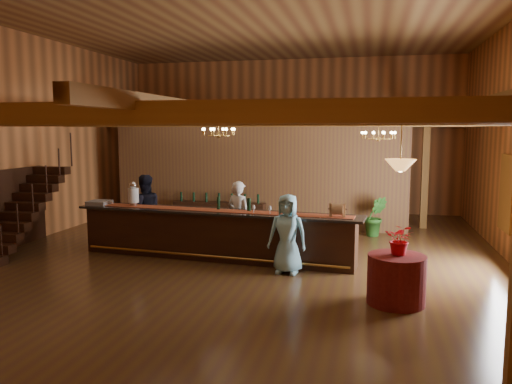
% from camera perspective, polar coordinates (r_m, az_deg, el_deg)
% --- Properties ---
extents(floor, '(14.00, 14.00, 0.00)m').
position_cam_1_polar(floor, '(11.96, -1.42, -7.31)').
color(floor, '#4D3318').
rests_on(floor, ground).
extents(ceiling, '(14.00, 14.00, 0.00)m').
position_cam_1_polar(ceiling, '(11.85, -1.51, 19.40)').
color(ceiling, olive).
rests_on(ceiling, wall_back).
extents(wall_back, '(12.00, 0.10, 5.50)m').
position_cam_1_polar(wall_back, '(18.45, 3.97, 6.42)').
color(wall_back, '#B66733').
rests_on(wall_back, floor).
extents(wall_front, '(12.00, 0.10, 5.50)m').
position_cam_1_polar(wall_front, '(5.11, -21.38, 3.92)').
color(wall_front, '#B66733').
rests_on(wall_front, floor).
extents(wall_left, '(0.10, 14.00, 5.50)m').
position_cam_1_polar(wall_left, '(14.31, -25.56, 5.51)').
color(wall_left, '#B66733').
rests_on(wall_left, floor).
extents(beam_grid, '(11.90, 13.90, 0.39)m').
position_cam_1_polar(beam_grid, '(12.07, -0.87, 8.36)').
color(beam_grid, brown).
rests_on(beam_grid, wall_left).
extents(support_posts, '(9.20, 10.20, 3.20)m').
position_cam_1_polar(support_posts, '(11.18, -2.08, 0.02)').
color(support_posts, brown).
rests_on(support_posts, floor).
extents(partition_wall, '(9.00, 0.18, 3.10)m').
position_cam_1_polar(partition_wall, '(15.17, -0.00, 1.73)').
color(partition_wall, brown).
rests_on(partition_wall, floor).
extents(window_right_back, '(0.12, 1.05, 1.75)m').
position_cam_1_polar(window_right_back, '(12.68, 26.85, -0.13)').
color(window_right_back, white).
rests_on(window_right_back, wall_right).
extents(staircase, '(1.00, 2.80, 2.00)m').
position_cam_1_polar(staircase, '(13.53, -25.27, -1.98)').
color(staircase, black).
rests_on(staircase, floor).
extents(backroom_boxes, '(4.10, 0.60, 1.10)m').
position_cam_1_polar(backroom_boxes, '(17.19, 2.16, -1.05)').
color(backroom_boxes, black).
rests_on(backroom_boxes, floor).
extents(tasting_bar, '(6.85, 1.43, 1.15)m').
position_cam_1_polar(tasting_bar, '(11.64, -4.68, -4.83)').
color(tasting_bar, black).
rests_on(tasting_bar, floor).
extents(beverage_dispenser, '(0.26, 0.26, 0.60)m').
position_cam_1_polar(beverage_dispenser, '(12.52, -13.84, -0.24)').
color(beverage_dispenser, silver).
rests_on(beverage_dispenser, tasting_bar).
extents(glass_rack_tray, '(0.50, 0.50, 0.10)m').
position_cam_1_polar(glass_rack_tray, '(12.96, -17.47, -1.17)').
color(glass_rack_tray, gray).
rests_on(glass_rack_tray, tasting_bar).
extents(raffle_drum, '(0.34, 0.24, 0.30)m').
position_cam_1_polar(raffle_drum, '(10.71, 9.29, -1.96)').
color(raffle_drum, '#98673D').
rests_on(raffle_drum, tasting_bar).
extents(bar_bottle_0, '(0.07, 0.07, 0.30)m').
position_cam_1_polar(bar_bottle_0, '(11.62, -4.31, -1.30)').
color(bar_bottle_0, black).
rests_on(bar_bottle_0, tasting_bar).
extents(bar_bottle_1, '(0.07, 0.07, 0.30)m').
position_cam_1_polar(bar_bottle_1, '(11.37, -0.88, -1.47)').
color(bar_bottle_1, black).
rests_on(bar_bottle_1, tasting_bar).
extents(bar_bottle_2, '(0.07, 0.07, 0.30)m').
position_cam_1_polar(bar_bottle_2, '(11.36, -0.79, -1.47)').
color(bar_bottle_2, black).
rests_on(bar_bottle_2, tasting_bar).
extents(backbar_shelf, '(2.84, 0.49, 0.80)m').
position_cam_1_polar(backbar_shelf, '(15.20, -4.23, -2.66)').
color(backbar_shelf, black).
rests_on(backbar_shelf, floor).
extents(round_table, '(0.99, 0.99, 0.86)m').
position_cam_1_polar(round_table, '(9.03, 15.75, -9.60)').
color(round_table, maroon).
rests_on(round_table, floor).
extents(chandelier_left, '(0.80, 0.80, 0.42)m').
position_cam_1_polar(chandelier_left, '(11.93, -4.31, 6.90)').
color(chandelier_left, '#AF8238').
rests_on(chandelier_left, beam_grid).
extents(chandelier_right, '(0.80, 0.80, 0.50)m').
position_cam_1_polar(chandelier_right, '(12.43, 13.81, 6.35)').
color(chandelier_right, '#AF8238').
rests_on(chandelier_right, beam_grid).
extents(pendant_lamp, '(0.52, 0.52, 0.90)m').
position_cam_1_polar(pendant_lamp, '(8.68, 16.19, 2.98)').
color(pendant_lamp, '#AF8238').
rests_on(pendant_lamp, beam_grid).
extents(bartender, '(0.75, 0.63, 1.76)m').
position_cam_1_polar(bartender, '(12.08, -1.97, -2.89)').
color(bartender, silver).
rests_on(bartender, floor).
extents(staff_second, '(1.14, 1.08, 1.85)m').
position_cam_1_polar(staff_second, '(13.01, -12.62, -2.12)').
color(staff_second, black).
rests_on(staff_second, floor).
extents(guest, '(0.86, 0.61, 1.67)m').
position_cam_1_polar(guest, '(10.42, 3.61, -4.79)').
color(guest, '#89D0EA').
rests_on(guest, floor).
extents(floor_plant, '(0.70, 0.60, 1.14)m').
position_cam_1_polar(floor_plant, '(14.40, 13.48, -2.70)').
color(floor_plant, '#23571A').
rests_on(floor_plant, floor).
extents(table_flowers, '(0.58, 0.53, 0.54)m').
position_cam_1_polar(table_flowers, '(8.89, 16.17, -5.24)').
color(table_flowers, red).
rests_on(table_flowers, round_table).
extents(table_vase, '(0.14, 0.14, 0.29)m').
position_cam_1_polar(table_vase, '(8.89, 15.90, -6.06)').
color(table_vase, '#AF8238').
rests_on(table_vase, round_table).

